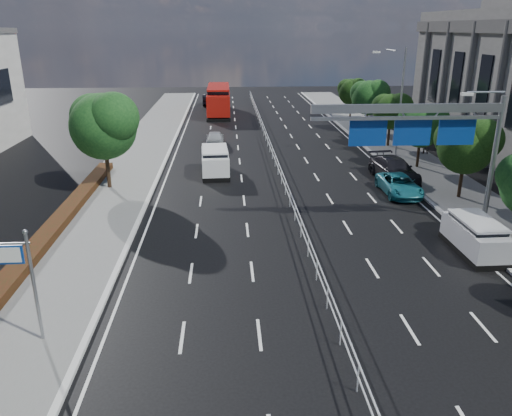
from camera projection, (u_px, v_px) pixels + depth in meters
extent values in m
plane|color=black|center=(335.00, 332.00, 18.35)|extent=(160.00, 160.00, 0.00)
cube|color=slate|center=(15.00, 341.00, 17.68)|extent=(5.00, 140.00, 0.14)
cube|color=silver|center=(86.00, 339.00, 17.82)|extent=(0.25, 140.00, 0.15)
cube|color=silver|center=(276.00, 156.00, 39.11)|extent=(0.05, 85.00, 0.05)
cube|color=silver|center=(276.00, 162.00, 39.27)|extent=(0.05, 85.00, 0.05)
cube|color=black|center=(17.00, 271.00, 22.17)|extent=(1.00, 36.00, 0.44)
cylinder|color=gray|center=(35.00, 290.00, 17.04)|extent=(0.12, 0.12, 4.20)
sphere|color=gray|center=(25.00, 232.00, 16.31)|extent=(0.18, 0.18, 0.18)
cylinder|color=gray|center=(10.00, 244.00, 16.41)|extent=(1.30, 0.07, 0.07)
cube|color=navy|center=(3.00, 255.00, 16.53)|extent=(1.35, 0.06, 0.68)
cube|color=white|center=(3.00, 254.00, 16.56)|extent=(1.20, 0.01, 0.54)
cube|color=white|center=(2.00, 255.00, 16.50)|extent=(1.20, 0.01, 0.54)
cylinder|color=gray|center=(493.00, 163.00, 27.09)|extent=(0.28, 0.28, 7.20)
cube|color=gray|center=(409.00, 108.00, 25.79)|extent=(10.20, 0.25, 0.45)
cube|color=gray|center=(408.00, 118.00, 25.96)|extent=(10.20, 0.18, 0.18)
cylinder|color=gray|center=(486.00, 92.00, 25.74)|extent=(2.00, 0.10, 0.10)
cube|color=silver|center=(467.00, 94.00, 25.71)|extent=(0.60, 0.25, 0.15)
cube|color=navy|center=(456.00, 132.00, 26.56)|extent=(2.00, 0.08, 1.40)
cube|color=white|center=(456.00, 132.00, 26.60)|extent=(1.80, 0.02, 1.20)
cube|color=navy|center=(412.00, 132.00, 26.42)|extent=(2.00, 0.08, 1.40)
cube|color=white|center=(412.00, 132.00, 26.47)|extent=(1.80, 0.02, 1.20)
cube|color=navy|center=(368.00, 133.00, 26.29)|extent=(2.00, 0.08, 1.40)
cube|color=white|center=(367.00, 133.00, 26.33)|extent=(1.80, 0.02, 1.20)
cylinder|color=gray|center=(401.00, 104.00, 41.80)|extent=(0.16, 0.16, 9.00)
cylinder|color=gray|center=(391.00, 50.00, 40.27)|extent=(0.10, 2.40, 0.10)
cube|color=silver|center=(377.00, 52.00, 40.25)|extent=(0.60, 0.25, 0.15)
cube|color=#4C4947|center=(509.00, 26.00, 36.31)|extent=(0.40, 36.00, 1.00)
cylinder|color=black|center=(107.00, 164.00, 33.96)|extent=(0.28, 0.28, 3.50)
sphere|color=#123A16|center=(103.00, 127.00, 33.08)|extent=(4.40, 4.40, 4.40)
sphere|color=#123A16|center=(114.00, 118.00, 32.27)|extent=(3.30, 3.30, 3.30)
sphere|color=#123A16|center=(93.00, 117.00, 33.46)|extent=(3.08, 3.08, 3.08)
cylinder|color=black|center=(461.00, 178.00, 32.10)|extent=(0.22, 0.22, 2.80)
sphere|color=black|center=(466.00, 147.00, 31.39)|extent=(3.50, 3.50, 3.50)
sphere|color=black|center=(482.00, 139.00, 30.75)|extent=(2.62, 2.62, 2.62)
sphere|color=black|center=(454.00, 138.00, 31.70)|extent=(2.45, 2.45, 2.45)
cylinder|color=black|center=(419.00, 152.00, 39.15)|extent=(0.22, 0.22, 2.70)
sphere|color=#123A16|center=(421.00, 126.00, 38.47)|extent=(3.30, 3.30, 3.30)
sphere|color=#123A16|center=(433.00, 120.00, 37.86)|extent=(2.48, 2.48, 2.47)
sphere|color=#123A16|center=(412.00, 120.00, 38.75)|extent=(2.31, 2.31, 2.31)
cylinder|color=black|center=(389.00, 133.00, 46.20)|extent=(0.21, 0.21, 2.65)
sphere|color=black|center=(391.00, 112.00, 45.53)|extent=(3.20, 3.20, 3.20)
sphere|color=black|center=(400.00, 106.00, 44.93)|extent=(2.40, 2.40, 2.40)
sphere|color=black|center=(384.00, 106.00, 45.80)|extent=(2.24, 2.24, 2.24)
cylinder|color=black|center=(367.00, 118.00, 53.20)|extent=(0.23, 0.23, 2.85)
sphere|color=#123A16|center=(369.00, 98.00, 52.48)|extent=(3.60, 3.60, 3.60)
sphere|color=#123A16|center=(377.00, 93.00, 51.82)|extent=(2.70, 2.70, 2.70)
sphere|color=#123A16|center=(362.00, 93.00, 52.79)|extent=(2.52, 2.52, 2.52)
cylinder|color=black|center=(350.00, 108.00, 60.28)|extent=(0.21, 0.21, 2.60)
sphere|color=black|center=(352.00, 92.00, 59.62)|extent=(3.10, 3.10, 3.10)
sphere|color=black|center=(358.00, 88.00, 59.04)|extent=(2.32, 2.33, 2.32)
sphere|color=black|center=(346.00, 88.00, 59.88)|extent=(2.17, 2.17, 2.17)
cube|color=black|center=(215.00, 172.00, 38.01)|extent=(2.23, 4.73, 0.33)
cube|color=white|center=(215.00, 162.00, 37.74)|extent=(2.19, 4.64, 1.37)
cube|color=black|center=(215.00, 153.00, 37.50)|extent=(1.97, 3.36, 0.60)
cube|color=white|center=(215.00, 149.00, 37.40)|extent=(2.06, 3.64, 0.12)
cylinder|color=black|center=(205.00, 175.00, 36.47)|extent=(0.32, 0.70, 0.68)
cylinder|color=black|center=(227.00, 175.00, 36.64)|extent=(0.32, 0.70, 0.68)
cylinder|color=black|center=(204.00, 165.00, 39.27)|extent=(0.32, 0.70, 0.68)
cylinder|color=black|center=(225.00, 164.00, 39.44)|extent=(0.32, 0.70, 0.68)
cube|color=black|center=(219.00, 113.00, 64.25)|extent=(2.83, 11.87, 0.35)
cube|color=#9C120B|center=(219.00, 101.00, 63.73)|extent=(2.78, 11.64, 2.41)
cube|color=black|center=(218.00, 91.00, 63.32)|extent=(2.55, 8.38, 1.06)
cube|color=#9C120B|center=(218.00, 87.00, 63.14)|extent=(2.66, 9.08, 0.21)
cylinder|color=black|center=(209.00, 116.00, 60.52)|extent=(0.31, 0.73, 0.73)
cylinder|color=black|center=(228.00, 116.00, 60.65)|extent=(0.31, 0.73, 0.73)
cylinder|color=black|center=(211.00, 107.00, 67.72)|extent=(0.31, 0.73, 0.73)
cylinder|color=black|center=(228.00, 107.00, 67.86)|extent=(0.31, 0.73, 0.73)
imported|color=#B0B4B8|center=(215.00, 138.00, 47.11)|extent=(1.65, 4.07, 1.38)
imported|color=black|center=(208.00, 100.00, 71.58)|extent=(1.79, 4.61, 1.50)
cube|color=black|center=(473.00, 250.00, 24.79)|extent=(1.81, 4.21, 0.29)
cube|color=#B0B1B8|center=(475.00, 237.00, 24.55)|extent=(1.77, 4.13, 1.19)
cube|color=black|center=(477.00, 226.00, 24.35)|extent=(1.63, 2.98, 0.52)
cube|color=#B0B1B8|center=(478.00, 221.00, 24.26)|extent=(1.70, 3.22, 0.10)
cylinder|color=black|center=(472.00, 259.00, 23.42)|extent=(0.25, 0.59, 0.59)
cylinder|color=black|center=(502.00, 258.00, 23.51)|extent=(0.25, 0.59, 0.59)
cylinder|color=black|center=(448.00, 236.00, 25.97)|extent=(0.25, 0.59, 0.59)
cylinder|color=black|center=(475.00, 236.00, 26.06)|extent=(0.25, 0.59, 0.59)
imported|color=#1C7080|center=(399.00, 185.00, 33.24)|extent=(2.17, 4.68, 1.30)
imported|color=black|center=(394.00, 169.00, 36.36)|extent=(2.92, 5.78, 1.61)
imported|color=gray|center=(425.00, 145.00, 43.46)|extent=(0.78, 0.62, 1.54)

